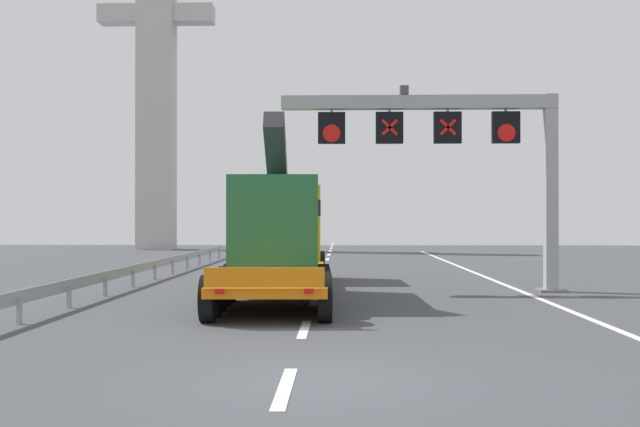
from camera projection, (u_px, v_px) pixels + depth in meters
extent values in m
plane|color=#424449|center=(323.00, 381.00, 10.89)|extent=(112.00, 112.00, 0.00)
cube|color=silver|center=(285.00, 388.00, 10.41)|extent=(0.20, 2.60, 0.01)
cube|color=silver|center=(304.00, 329.00, 15.92)|extent=(0.20, 2.60, 0.01)
cube|color=silver|center=(314.00, 301.00, 21.43)|extent=(0.20, 2.60, 0.01)
cube|color=silver|center=(319.00, 284.00, 26.94)|extent=(0.20, 2.60, 0.01)
cube|color=silver|center=(323.00, 273.00, 32.45)|extent=(0.20, 2.60, 0.01)
cube|color=silver|center=(326.00, 265.00, 37.95)|extent=(0.20, 2.60, 0.01)
cube|color=silver|center=(327.00, 259.00, 43.46)|extent=(0.20, 2.60, 0.01)
cube|color=silver|center=(329.00, 255.00, 48.97)|extent=(0.20, 2.60, 0.01)
cube|color=silver|center=(330.00, 251.00, 54.48)|extent=(0.20, 2.60, 0.01)
cube|color=silver|center=(331.00, 248.00, 59.99)|extent=(0.20, 2.60, 0.01)
cube|color=silver|center=(332.00, 246.00, 65.50)|extent=(0.20, 2.60, 0.01)
cube|color=silver|center=(333.00, 244.00, 71.01)|extent=(0.20, 2.60, 0.01)
cube|color=silver|center=(533.00, 296.00, 22.71)|extent=(0.20, 63.00, 0.01)
cube|color=#9EA0A5|center=(551.00, 193.00, 24.27)|extent=(0.40, 0.40, 6.50)
cube|color=slate|center=(551.00, 290.00, 24.25)|extent=(0.90, 0.90, 0.08)
cube|color=#9EA0A5|center=(418.00, 102.00, 24.42)|extent=(9.09, 0.44, 0.44)
cube|color=#4C4C51|center=(404.00, 90.00, 24.43)|extent=(0.28, 0.40, 0.28)
cube|color=black|center=(506.00, 127.00, 24.33)|extent=(0.90, 0.24, 1.04)
cube|color=#9EA0A5|center=(506.00, 110.00, 24.33)|extent=(0.08, 0.08, 0.16)
cone|color=red|center=(507.00, 133.00, 24.20)|extent=(0.58, 0.02, 0.58)
cube|color=black|center=(447.00, 128.00, 24.38)|extent=(0.90, 0.24, 1.04)
cube|color=#9EA0A5|center=(447.00, 110.00, 24.39)|extent=(0.08, 0.08, 0.16)
cube|color=red|center=(448.00, 127.00, 24.25)|extent=(0.56, 0.02, 0.56)
cube|color=red|center=(448.00, 127.00, 24.25)|extent=(0.56, 0.02, 0.56)
cube|color=black|center=(389.00, 128.00, 24.44)|extent=(0.90, 0.24, 1.04)
cube|color=#9EA0A5|center=(389.00, 111.00, 24.44)|extent=(0.08, 0.08, 0.16)
cube|color=red|center=(390.00, 127.00, 24.31)|extent=(0.56, 0.02, 0.56)
cube|color=red|center=(390.00, 127.00, 24.31)|extent=(0.56, 0.02, 0.56)
cube|color=black|center=(332.00, 128.00, 24.49)|extent=(0.90, 0.24, 1.04)
cube|color=#9EA0A5|center=(332.00, 111.00, 24.50)|extent=(0.08, 0.08, 0.16)
cone|color=red|center=(332.00, 133.00, 24.36)|extent=(0.58, 0.02, 0.58)
cube|color=orange|center=(277.00, 276.00, 21.51)|extent=(3.14, 10.49, 0.24)
cube|color=orange|center=(264.00, 277.00, 16.23)|extent=(2.66, 0.17, 0.44)
cylinder|color=black|center=(208.00, 299.00, 17.00)|extent=(0.36, 1.11, 1.10)
cylinder|color=black|center=(325.00, 299.00, 17.01)|extent=(0.36, 1.11, 1.10)
cylinder|color=black|center=(214.00, 294.00, 18.05)|extent=(0.36, 1.11, 1.10)
cylinder|color=black|center=(325.00, 294.00, 18.06)|extent=(0.36, 1.11, 1.10)
cylinder|color=black|center=(220.00, 290.00, 19.10)|extent=(0.36, 1.11, 1.10)
cylinder|color=black|center=(324.00, 290.00, 19.11)|extent=(0.36, 1.11, 1.10)
cylinder|color=black|center=(225.00, 286.00, 20.15)|extent=(0.36, 1.11, 1.10)
cylinder|color=black|center=(324.00, 286.00, 20.16)|extent=(0.36, 1.11, 1.10)
cylinder|color=black|center=(230.00, 283.00, 21.20)|extent=(0.36, 1.11, 1.10)
cylinder|color=black|center=(323.00, 283.00, 21.21)|extent=(0.36, 1.11, 1.10)
cube|color=gold|center=(287.00, 226.00, 28.62)|extent=(2.68, 3.28, 3.10)
cube|color=black|center=(287.00, 208.00, 28.62)|extent=(2.71, 3.30, 0.60)
cylinder|color=black|center=(256.00, 265.00, 29.48)|extent=(0.38, 1.11, 1.10)
cylinder|color=black|center=(320.00, 265.00, 29.49)|extent=(0.38, 1.11, 1.10)
cylinder|color=black|center=(251.00, 268.00, 27.48)|extent=(0.38, 1.11, 1.10)
cylinder|color=black|center=(320.00, 268.00, 27.49)|extent=(0.38, 1.11, 1.10)
cube|color=#236638|center=(278.00, 225.00, 21.92)|extent=(2.57, 5.79, 2.70)
cube|color=#2D2D33|center=(276.00, 157.00, 21.07)|extent=(0.66, 2.96, 2.29)
cube|color=red|center=(219.00, 291.00, 16.18)|extent=(0.20, 0.07, 0.12)
cube|color=red|center=(309.00, 291.00, 16.19)|extent=(0.20, 0.07, 0.12)
cube|color=#999EA3|center=(143.00, 267.00, 27.37)|extent=(0.04, 36.57, 0.32)
cube|color=#999EA3|center=(19.00, 311.00, 16.70)|extent=(0.10, 0.10, 0.60)
cube|color=#999EA3|center=(69.00, 297.00, 19.75)|extent=(0.10, 0.10, 0.60)
cube|color=#999EA3|center=(105.00, 286.00, 22.80)|extent=(0.10, 0.10, 0.60)
cube|color=#999EA3|center=(133.00, 278.00, 25.84)|extent=(0.10, 0.10, 0.60)
cube|color=#999EA3|center=(155.00, 272.00, 28.89)|extent=(0.10, 0.10, 0.60)
cube|color=#999EA3|center=(173.00, 267.00, 31.94)|extent=(0.10, 0.10, 0.60)
cube|color=#999EA3|center=(187.00, 263.00, 34.98)|extent=(0.10, 0.10, 0.60)
cube|color=#999EA3|center=(200.00, 259.00, 38.03)|extent=(0.10, 0.10, 0.60)
cube|color=#999EA3|center=(210.00, 256.00, 41.08)|extent=(0.10, 0.10, 0.60)
cube|color=#999EA3|center=(219.00, 254.00, 44.12)|extent=(0.10, 0.10, 0.60)
cube|color=#B7B7B2|center=(157.00, 60.00, 57.81)|extent=(2.80, 2.00, 29.72)
cube|color=#B7B7B2|center=(157.00, 15.00, 57.83)|extent=(9.00, 1.60, 1.40)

